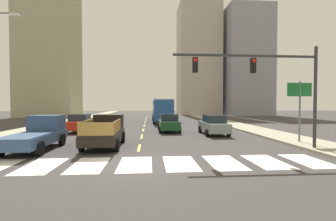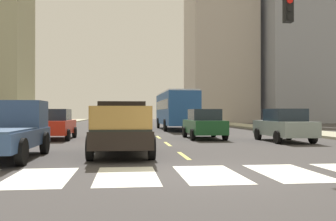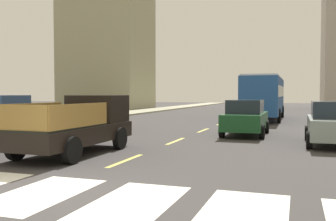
{
  "view_description": "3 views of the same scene",
  "coord_description": "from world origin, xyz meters",
  "px_view_note": "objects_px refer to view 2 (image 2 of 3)",
  "views": [
    {
      "loc": [
        0.63,
        -10.69,
        2.7
      ],
      "look_at": [
        2.66,
        15.37,
        1.96
      ],
      "focal_mm": 25.59,
      "sensor_mm": 36.0,
      "label": 1
    },
    {
      "loc": [
        -2.08,
        -9.09,
        1.52
      ],
      "look_at": [
        1.03,
        17.68,
        1.67
      ],
      "focal_mm": 40.19,
      "sensor_mm": 36.0,
      "label": 2
    },
    {
      "loc": [
        4.89,
        -6.39,
        2.02
      ],
      "look_at": [
        -2.78,
        16.16,
        0.97
      ],
      "focal_mm": 40.77,
      "sensor_mm": 36.0,
      "label": 3
    }
  ],
  "objects_px": {
    "pickup_dark": "(8,130)",
    "sedan_far": "(204,124)",
    "city_bus": "(176,108)",
    "sedan_near_right": "(55,124)",
    "sedan_near_left": "(284,125)",
    "pickup_stakebed": "(122,128)"
  },
  "relations": [
    {
      "from": "sedan_near_right",
      "to": "sedan_near_left",
      "type": "distance_m",
      "value": 12.6
    },
    {
      "from": "city_bus",
      "to": "sedan_far",
      "type": "relative_size",
      "value": 2.45
    },
    {
      "from": "city_bus",
      "to": "sedan_near_left",
      "type": "distance_m",
      "value": 14.89
    },
    {
      "from": "pickup_stakebed",
      "to": "pickup_dark",
      "type": "distance_m",
      "value": 3.89
    },
    {
      "from": "pickup_dark",
      "to": "city_bus",
      "type": "distance_m",
      "value": 21.73
    },
    {
      "from": "pickup_stakebed",
      "to": "city_bus",
      "type": "bearing_deg",
      "value": 78.62
    },
    {
      "from": "pickup_stakebed",
      "to": "pickup_dark",
      "type": "height_order",
      "value": "same"
    },
    {
      "from": "sedan_near_left",
      "to": "pickup_stakebed",
      "type": "bearing_deg",
      "value": -148.67
    },
    {
      "from": "pickup_dark",
      "to": "sedan_near_right",
      "type": "height_order",
      "value": "pickup_dark"
    },
    {
      "from": "pickup_dark",
      "to": "sedan_far",
      "type": "relative_size",
      "value": 1.18
    },
    {
      "from": "pickup_stakebed",
      "to": "pickup_dark",
      "type": "xyz_separation_m",
      "value": [
        -3.79,
        -0.9,
        -0.02
      ]
    },
    {
      "from": "sedan_far",
      "to": "sedan_near_right",
      "type": "bearing_deg",
      "value": 174.34
    },
    {
      "from": "sedan_near_left",
      "to": "pickup_dark",
      "type": "bearing_deg",
      "value": -153.3
    },
    {
      "from": "pickup_stakebed",
      "to": "pickup_dark",
      "type": "relative_size",
      "value": 1.0
    },
    {
      "from": "pickup_dark",
      "to": "sedan_far",
      "type": "xyz_separation_m",
      "value": [
        8.48,
        8.23,
        -0.06
      ]
    },
    {
      "from": "city_bus",
      "to": "sedan_near_right",
      "type": "distance_m",
      "value": 14.13
    },
    {
      "from": "pickup_stakebed",
      "to": "city_bus",
      "type": "relative_size",
      "value": 0.48
    },
    {
      "from": "pickup_dark",
      "to": "sedan_near_right",
      "type": "bearing_deg",
      "value": 91.57
    },
    {
      "from": "city_bus",
      "to": "sedan_near_right",
      "type": "height_order",
      "value": "city_bus"
    },
    {
      "from": "sedan_far",
      "to": "city_bus",
      "type": "bearing_deg",
      "value": 87.99
    },
    {
      "from": "sedan_near_right",
      "to": "sedan_far",
      "type": "height_order",
      "value": "same"
    },
    {
      "from": "city_bus",
      "to": "sedan_far",
      "type": "height_order",
      "value": "city_bus"
    }
  ]
}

